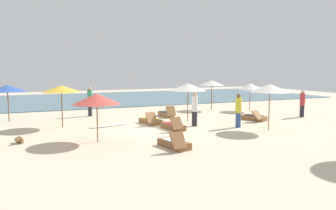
{
  "coord_description": "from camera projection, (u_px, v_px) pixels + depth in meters",
  "views": [
    {
      "loc": [
        -5.64,
        -15.55,
        3.1
      ],
      "look_at": [
        1.31,
        0.53,
        1.1
      ],
      "focal_mm": 34.36,
      "sensor_mm": 36.0,
      "label": 1
    }
  ],
  "objects": [
    {
      "name": "lounger_4",
      "position": [
        173.0,
        126.0,
        16.32
      ],
      "size": [
        0.85,
        1.72,
        0.73
      ],
      "color": "brown",
      "rests_on": "ground_plane"
    },
    {
      "name": "lounger_0",
      "position": [
        254.0,
        117.0,
        19.24
      ],
      "size": [
        1.18,
        1.8,
        0.67
      ],
      "color": "olive",
      "rests_on": "ground_plane"
    },
    {
      "name": "umbrella_1",
      "position": [
        250.0,
        87.0,
        23.38
      ],
      "size": [
        1.74,
        1.74,
        2.02
      ],
      "color": "brown",
      "rests_on": "ground_plane"
    },
    {
      "name": "lounger_5",
      "position": [
        166.0,
        114.0,
        20.73
      ],
      "size": [
        0.69,
        1.67,
        0.74
      ],
      "color": "olive",
      "rests_on": "ground_plane"
    },
    {
      "name": "person_1",
      "position": [
        238.0,
        110.0,
        16.87
      ],
      "size": [
        0.39,
        0.39,
        1.79
      ],
      "color": "#2D4C8C",
      "rests_on": "ground_plane"
    },
    {
      "name": "surfboard",
      "position": [
        109.0,
        125.0,
        17.32
      ],
      "size": [
        2.36,
        1.0,
        0.07
      ],
      "color": "silver",
      "rests_on": "ground_plane"
    },
    {
      "name": "person_5",
      "position": [
        90.0,
        101.0,
        20.83
      ],
      "size": [
        0.37,
        0.37,
        1.92
      ],
      "color": "#26262D",
      "rests_on": "ground_plane"
    },
    {
      "name": "person_2",
      "position": [
        302.0,
        103.0,
        20.51
      ],
      "size": [
        0.32,
        0.32,
        1.72
      ],
      "color": "#26262D",
      "rests_on": "ground_plane"
    },
    {
      "name": "umbrella_0",
      "position": [
        97.0,
        99.0,
        13.41
      ],
      "size": [
        2.01,
        2.01,
        2.06
      ],
      "color": "brown",
      "rests_on": "ground_plane"
    },
    {
      "name": "dog",
      "position": [
        19.0,
        140.0,
        13.33
      ],
      "size": [
        0.46,
        0.63,
        0.3
      ],
      "color": "olive",
      "rests_on": "ground_plane"
    },
    {
      "name": "ocean_water",
      "position": [
        91.0,
        99.0,
        32.26
      ],
      "size": [
        48.0,
        16.0,
        0.06
      ],
      "primitive_type": "cube",
      "color": "slate",
      "rests_on": "ground_plane"
    },
    {
      "name": "person_3",
      "position": [
        195.0,
        109.0,
        17.24
      ],
      "size": [
        0.4,
        0.4,
        1.84
      ],
      "color": "#26262D",
      "rests_on": "ground_plane"
    },
    {
      "name": "umbrella_5",
      "position": [
        188.0,
        87.0,
        18.78
      ],
      "size": [
        2.14,
        2.14,
        2.24
      ],
      "color": "brown",
      "rests_on": "ground_plane"
    },
    {
      "name": "lounger_3",
      "position": [
        174.0,
        143.0,
        12.55
      ],
      "size": [
        0.91,
        1.71,
        0.75
      ],
      "color": "brown",
      "rests_on": "ground_plane"
    },
    {
      "name": "umbrella_3",
      "position": [
        212.0,
        83.0,
        23.98
      ],
      "size": [
        1.88,
        1.88,
        2.21
      ],
      "color": "brown",
      "rests_on": "ground_plane"
    },
    {
      "name": "ground_plane",
      "position": [
        149.0,
        128.0,
        16.76
      ],
      "size": [
        60.0,
        60.0,
        0.0
      ],
      "primitive_type": "plane",
      "color": "beige"
    },
    {
      "name": "umbrella_4",
      "position": [
        270.0,
        88.0,
        15.94
      ],
      "size": [
        1.99,
        1.99,
        2.32
      ],
      "color": "brown",
      "rests_on": "ground_plane"
    },
    {
      "name": "umbrella_6",
      "position": [
        7.0,
        88.0,
        18.63
      ],
      "size": [
        2.15,
        2.15,
        2.14
      ],
      "color": "brown",
      "rests_on": "ground_plane"
    },
    {
      "name": "lounger_6",
      "position": [
        151.0,
        121.0,
        17.98
      ],
      "size": [
        1.01,
        1.73,
        0.75
      ],
      "color": "olive",
      "rests_on": "ground_plane"
    },
    {
      "name": "umbrella_2",
      "position": [
        61.0,
        89.0,
        16.78
      ],
      "size": [
        1.97,
        1.97,
        2.22
      ],
      "color": "brown",
      "rests_on": "ground_plane"
    }
  ]
}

